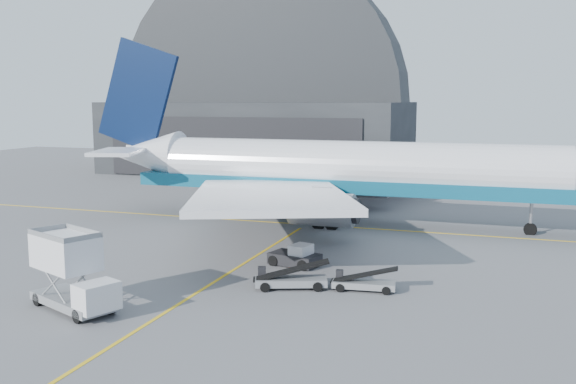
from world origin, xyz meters
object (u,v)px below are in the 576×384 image
(airliner, at_px, (335,170))
(belt_loader_a, at_px, (290,280))
(catering_truck, at_px, (72,273))
(pushback_tug, at_px, (296,257))
(belt_loader_b, at_px, (363,283))

(airliner, distance_m, belt_loader_a, 24.05)
(airliner, relative_size, catering_truck, 8.02)
(airliner, height_order, pushback_tug, airliner)
(catering_truck, distance_m, belt_loader_a, 13.81)
(catering_truck, bearing_deg, pushback_tug, 79.14)
(belt_loader_b, bearing_deg, belt_loader_a, -173.78)
(belt_loader_a, bearing_deg, catering_truck, -163.18)
(airliner, relative_size, belt_loader_a, 10.81)
(catering_truck, height_order, belt_loader_b, catering_truck)
(belt_loader_a, bearing_deg, pushback_tug, 83.98)
(catering_truck, xyz_separation_m, pushback_tug, (9.49, 14.01, -1.60))
(pushback_tug, xyz_separation_m, belt_loader_a, (1.46, -5.74, -0.05))
(catering_truck, relative_size, belt_loader_b, 1.54)
(pushback_tug, distance_m, belt_loader_b, 7.72)
(pushback_tug, height_order, belt_loader_b, pushback_tug)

